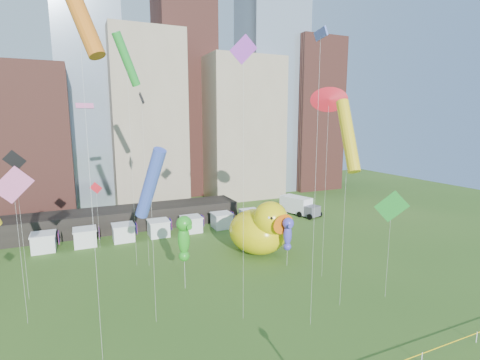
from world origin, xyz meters
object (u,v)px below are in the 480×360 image
big_duck (260,229)px  small_duck (271,230)px  seahorse_purple (288,231)px  seahorse_green (184,235)px  box_truck (299,206)px

big_duck → small_duck: big_duck is taller
small_duck → seahorse_purple: size_ratio=0.82×
seahorse_green → box_truck: size_ratio=0.98×
big_duck → seahorse_green: (-11.37, -5.42, 2.39)m
seahorse_green → small_duck: bearing=21.7°
seahorse_green → seahorse_purple: 12.66m
big_duck → seahorse_purple: big_duck is taller
seahorse_purple → small_duck: bearing=91.7°
seahorse_purple → box_truck: (14.19, 19.18, -2.62)m
small_duck → seahorse_purple: 9.59m
small_duck → big_duck: bearing=-154.1°
big_duck → seahorse_green: bearing=-166.0°
seahorse_purple → seahorse_green: bearing=-158.0°
seahorse_green → box_truck: seahorse_green is taller
big_duck → box_truck: 21.15m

